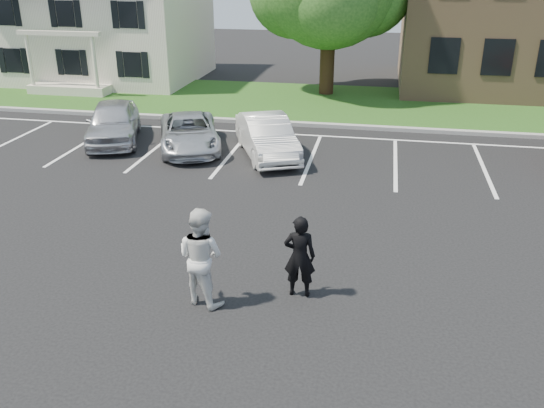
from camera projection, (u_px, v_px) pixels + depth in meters
The scene contains 10 objects.
ground_plane at pixel (263, 276), 12.28m from camera, with size 90.00×90.00×0.00m, color black.
curb at pixel (324, 125), 23.08m from camera, with size 40.00×0.30×0.15m, color #969690.
grass_strip at pixel (334, 103), 26.70m from camera, with size 44.00×8.00×0.08m, color #214D14.
stall_lines at pixel (355, 152), 20.11m from camera, with size 34.00×5.36×0.01m.
house at pixel (103, 7), 31.08m from camera, with size 10.30×9.22×7.60m.
man_black_suit at pixel (300, 256), 11.28m from camera, with size 0.63×0.41×1.72m, color black.
man_white_shirt at pixel (201, 256), 11.00m from camera, with size 0.97×0.75×1.99m, color silver.
car_silver_west at pixel (113, 122), 21.03m from camera, with size 1.74×4.33×1.47m, color silver.
car_silver_minivan at pixel (189, 133), 20.23m from camera, with size 1.98×4.29×1.19m, color #B9BCC2.
car_white_sedan at pixel (267, 137), 19.46m from camera, with size 1.46×4.18×1.38m, color silver.
Camera 1 is at (2.23, -10.45, 6.24)m, focal length 38.00 mm.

